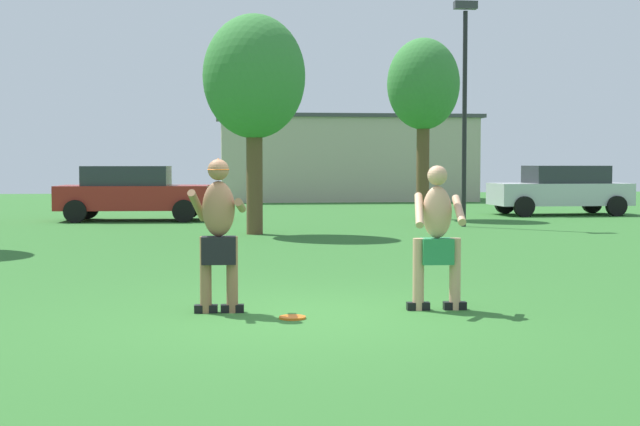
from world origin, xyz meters
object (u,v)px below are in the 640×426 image
tree_right_field (254,79)px  player_in_green (437,234)px  player_with_cap (219,228)px  car_silver_mid_lot (561,189)px  frisbee (292,317)px  car_red_near_post (132,192)px  lamp_post (465,90)px  tree_left_field (423,87)px

tree_right_field → player_in_green: bearing=-81.8°
player_with_cap → tree_right_field: size_ratio=0.34×
car_silver_mid_lot → tree_right_field: tree_right_field is taller
tree_right_field → player_with_cap: bearing=-94.4°
frisbee → car_red_near_post: 17.33m
lamp_post → tree_left_field: size_ratio=1.09×
frisbee → car_silver_mid_lot: bearing=61.0°
tree_left_field → lamp_post: bearing=-84.8°
lamp_post → tree_right_field: bearing=-161.2°
player_in_green → tree_left_field: bearing=77.7°
car_red_near_post → lamp_post: (8.88, -3.48, 2.76)m
frisbee → tree_left_field: bearing=72.6°
frisbee → car_red_near_post: size_ratio=0.07×
tree_right_field → lamp_post: bearing=18.8°
tree_left_field → car_red_near_post: bearing=179.7°
player_in_green → tree_right_field: bearing=98.2°
frisbee → lamp_post: 15.07m
tree_left_field → player_with_cap: bearing=-110.3°
car_red_near_post → player_in_green: bearing=-73.4°
frisbee → tree_left_field: 18.20m
frisbee → car_red_near_post: bearing=100.8°
player_with_cap → car_silver_mid_lot: 20.97m
frisbee → tree_right_field: bearing=89.7°
player_with_cap → car_red_near_post: 16.69m
player_in_green → lamp_post: lamp_post is taller
car_silver_mid_lot → tree_left_field: bearing=-163.8°
car_silver_mid_lot → tree_left_field: (-4.86, -1.41, 3.11)m
car_silver_mid_lot → player_in_green: bearing=-115.2°
player_in_green → lamp_post: 13.97m
tree_left_field → tree_right_field: bearing=-134.5°
player_in_green → frisbee: (-1.69, -0.39, -0.86)m
car_silver_mid_lot → tree_right_field: bearing=-146.2°
player_with_cap → car_silver_mid_lot: bearing=58.5°
car_red_near_post → tree_left_field: bearing=-0.3°
player_in_green → lamp_post: size_ratio=0.28×
player_in_green → lamp_post: (3.93, 13.12, 2.71)m
player_with_cap → tree_right_field: 11.48m
car_red_near_post → car_silver_mid_lot: (13.42, 1.37, 0.00)m
lamp_post → frisbee: bearing=-112.6°
tree_left_field → player_in_green: bearing=-102.3°
car_red_near_post → tree_right_field: tree_right_field is taller
player_with_cap → lamp_post: (6.41, 13.03, 2.62)m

